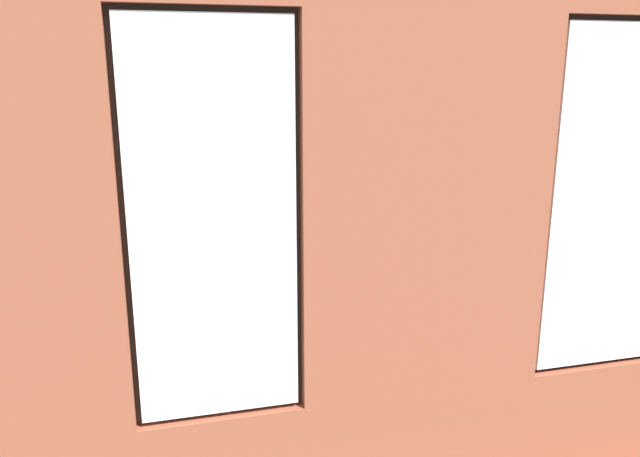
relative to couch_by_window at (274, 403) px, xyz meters
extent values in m
cube|color=brown|center=(-0.73, -2.27, -0.38)|extent=(6.58, 6.59, 0.10)
cube|color=#9E5138|center=(-0.73, 0.65, 1.23)|extent=(1.38, 0.16, 3.11)
cube|color=#9E5138|center=(-1.85, 0.65, 0.02)|extent=(0.86, 0.16, 0.70)
cube|color=white|center=(-1.85, 0.69, 1.38)|extent=(0.80, 0.03, 1.96)
cube|color=#38281E|center=(-1.85, 0.63, 1.38)|extent=(0.86, 0.04, 2.02)
cube|color=white|center=(0.39, 0.69, 1.38)|extent=(0.80, 0.03, 1.96)
cube|color=#38281E|center=(0.39, 0.63, 1.38)|extent=(0.86, 0.04, 2.02)
cube|color=tan|center=(-0.73, 0.55, 0.34)|extent=(3.30, 0.24, 0.06)
cube|color=black|center=(-0.73, 0.56, 1.71)|extent=(0.42, 0.03, 0.52)
cube|color=#389360|center=(-0.73, 0.55, 1.71)|extent=(0.36, 0.01, 0.46)
cube|color=black|center=(0.00, -0.05, -0.12)|extent=(1.71, 0.85, 0.42)
cube|color=black|center=(0.00, 0.28, 0.28)|extent=(1.71, 0.24, 0.38)
cube|color=black|center=(-0.75, -0.05, 0.19)|extent=(0.22, 0.85, 0.24)
cube|color=black|center=(0.75, -0.05, 0.19)|extent=(0.22, 0.85, 0.24)
cube|color=black|center=(-0.32, -0.09, 0.15)|extent=(0.59, 0.65, 0.12)
cube|color=black|center=(0.32, -0.09, 0.15)|extent=(0.59, 0.65, 0.12)
cube|color=black|center=(-2.97, -2.23, -0.12)|extent=(0.86, 2.04, 0.42)
cube|color=black|center=(-3.29, -2.23, 0.28)|extent=(0.25, 2.03, 0.38)
cube|color=black|center=(-2.96, -3.14, 0.19)|extent=(0.85, 0.22, 0.24)
cube|color=black|center=(-2.97, -1.33, 0.19)|extent=(0.85, 0.22, 0.24)
cube|color=black|center=(-2.93, -2.63, 0.15)|extent=(0.65, 0.73, 0.12)
cube|color=black|center=(-2.93, -1.83, 0.15)|extent=(0.65, 0.73, 0.12)
cube|color=#A87547|center=(-0.97, -2.59, 0.11)|extent=(1.24, 0.87, 0.04)
cube|color=#A87547|center=(-1.53, -2.96, -0.12)|extent=(0.07, 0.07, 0.42)
cube|color=#A87547|center=(-0.41, -2.96, -0.12)|extent=(0.07, 0.07, 0.42)
cube|color=#A87547|center=(-1.53, -2.21, -0.12)|extent=(0.07, 0.07, 0.42)
cube|color=#A87547|center=(-0.41, -2.21, -0.12)|extent=(0.07, 0.07, 0.42)
cylinder|color=silver|center=(-0.82, -2.70, 0.18)|extent=(0.08, 0.08, 0.10)
cylinder|color=#B7333D|center=(-0.60, -2.46, 0.19)|extent=(0.08, 0.08, 0.11)
cylinder|color=gray|center=(-1.06, -2.46, 0.18)|extent=(0.15, 0.15, 0.11)
sphere|color=#337F38|center=(-1.06, -2.46, 0.32)|extent=(0.18, 0.18, 0.18)
cube|color=black|center=(-1.31, -2.74, 0.14)|extent=(0.12, 0.18, 0.02)
cube|color=black|center=(1.91, -2.32, -0.08)|extent=(1.02, 0.42, 0.49)
cube|color=black|center=(1.91, -2.32, 0.19)|extent=(0.40, 0.20, 0.05)
cube|color=black|center=(1.91, -2.32, 0.24)|extent=(0.06, 0.04, 0.06)
cube|color=black|center=(1.91, -2.32, 0.54)|extent=(0.91, 0.04, 0.54)
cube|color=black|center=(1.91, -2.34, 0.54)|extent=(0.86, 0.01, 0.49)
cylinder|color=gray|center=(-1.80, -3.22, -0.25)|extent=(0.18, 0.18, 0.17)
cylinder|color=brown|center=(-1.80, -3.22, -0.12)|extent=(0.03, 0.03, 0.09)
ellipsoid|color=#286B2D|center=(-1.80, -3.22, 0.06)|extent=(0.37, 0.37, 0.26)
cylinder|color=beige|center=(-3.17, -4.56, -0.16)|extent=(0.28, 0.28, 0.34)
cylinder|color=brown|center=(-3.17, -4.56, 0.29)|extent=(0.05, 0.05, 0.55)
cone|color=#337F38|center=(-3.03, -4.55, 0.76)|extent=(0.42, 0.20, 0.49)
cone|color=#337F38|center=(-3.05, -4.44, 0.74)|extent=(0.42, 0.43, 0.46)
cone|color=#337F38|center=(-3.20, -4.39, 0.73)|extent=(0.23, 0.48, 0.45)
cone|color=#337F38|center=(-3.31, -4.52, 0.76)|extent=(0.45, 0.28, 0.48)
cone|color=#337F38|center=(-3.34, -4.63, 0.72)|extent=(0.50, 0.31, 0.44)
cone|color=#337F38|center=(-3.21, -4.71, 0.76)|extent=(0.26, 0.45, 0.48)
cone|color=#337F38|center=(-3.08, -4.70, 0.75)|extent=(0.37, 0.45, 0.47)
cylinder|color=brown|center=(-1.31, -0.05, -0.18)|extent=(0.29, 0.29, 0.30)
cylinder|color=brown|center=(-1.31, -0.05, 0.01)|extent=(0.04, 0.04, 0.09)
ellipsoid|color=#337F38|center=(-1.31, -0.05, 0.24)|extent=(0.52, 0.52, 0.37)
cylinder|color=#9E5638|center=(1.36, -1.36, -0.19)|extent=(0.30, 0.30, 0.28)
cylinder|color=brown|center=(1.36, -1.36, 0.20)|extent=(0.05, 0.05, 0.51)
cone|color=#1E5B28|center=(1.62, -1.40, 0.70)|extent=(0.67, 0.27, 0.61)
cone|color=#1E5B28|center=(1.46, -1.10, 0.69)|extent=(0.40, 0.68, 0.59)
cone|color=#1E5B28|center=(1.20, -1.12, 0.67)|extent=(0.52, 0.66, 0.56)
cone|color=#1E5B28|center=(1.10, -1.35, 0.71)|extent=(0.64, 0.19, 0.62)
cone|color=#1E5B28|center=(1.27, -1.58, 0.73)|extent=(0.39, 0.61, 0.66)
cone|color=#1E5B28|center=(1.48, -1.57, 0.73)|extent=(0.46, 0.61, 0.65)
camera|label=1|loc=(0.63, 3.61, 2.12)|focal=35.00mm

